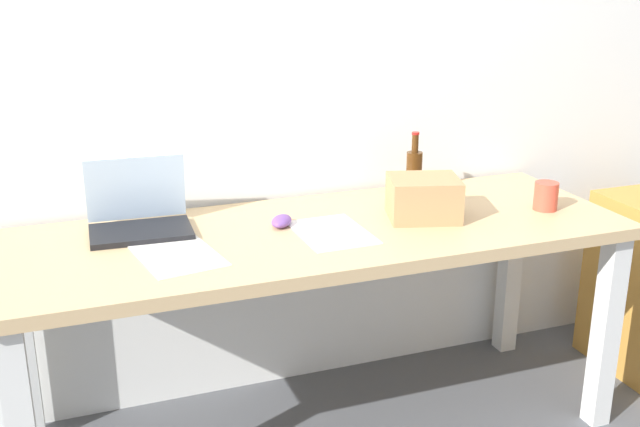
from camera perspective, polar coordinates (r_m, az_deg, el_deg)
The scene contains 9 objects.
back_wall at distance 2.67m, azimuth -3.09°, elevation 13.18°, with size 5.20×0.08×2.60m, color white.
desk at distance 2.45m, azimuth 0.00°, elevation -3.18°, with size 1.96×0.69×0.73m.
laptop_left at distance 2.45m, azimuth -13.25°, elevation -0.16°, with size 0.32×0.23×0.22m.
beer_bottle at distance 2.75m, azimuth 6.98°, elevation 3.11°, with size 0.06×0.06×0.23m.
computer_mouse at distance 2.44m, azimuth -2.87°, elevation -0.56°, with size 0.06×0.10×0.03m, color #724799.
cardboard_box at distance 2.52m, azimuth 7.68°, elevation 1.14°, with size 0.22×0.19×0.14m, color tan.
coffee_mug at distance 2.70m, azimuth 16.38°, elevation 1.25°, with size 0.08×0.08×0.10m, color #D84C38.
paper_sheet_center at distance 2.38m, azimuth 0.88°, elevation -1.40°, with size 0.21×0.30×0.00m, color white.
paper_sheet_front_left at distance 2.24m, azimuth -10.50°, elevation -3.05°, with size 0.21×0.30×0.00m, color white.
Camera 1 is at (-0.79, -2.14, 1.55)m, focal length 43.22 mm.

